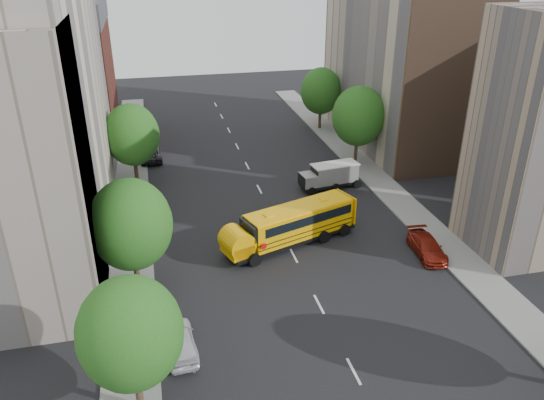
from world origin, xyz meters
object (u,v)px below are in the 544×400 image
object	(u,v)px
street_tree_2	(132,135)
street_tree_4	(358,116)
school_bus	(290,224)
parked_car_0	(180,341)
street_tree_5	(321,91)
parked_car_2	(150,154)
street_tree_1	(131,225)
parked_car_3	(427,247)
parked_car_1	(154,204)
safari_truck	(330,175)
street_tree_0	(130,333)

from	to	relation	value
street_tree_2	street_tree_4	bearing A→B (deg)	0.00
school_bus	parked_car_0	world-z (taller)	school_bus
parked_car_0	street_tree_5	bearing A→B (deg)	-122.55
parked_car_2	street_tree_1	bearing A→B (deg)	83.64
parked_car_0	parked_car_3	size ratio (longest dim) A/B	0.94
street_tree_5	parked_car_1	world-z (taller)	street_tree_5
street_tree_2	street_tree_4	xyz separation A→B (m)	(22.00, 0.00, 0.25)
parked_car_0	safari_truck	bearing A→B (deg)	-132.49
parked_car_3	street_tree_5	bearing A→B (deg)	92.38
street_tree_0	parked_car_3	xyz separation A→B (m)	(20.47, 9.93, -3.99)
street_tree_5	street_tree_1	bearing A→B (deg)	-126.25
school_bus	parked_car_1	xyz separation A→B (m)	(-9.75, 7.86, -0.97)
safari_truck	parked_car_1	size ratio (longest dim) A/B	1.33
street_tree_2	street_tree_5	xyz separation A→B (m)	(22.00, 12.00, -0.12)
street_tree_5	street_tree_0	bearing A→B (deg)	-118.81
street_tree_2	safari_truck	bearing A→B (deg)	-16.35
school_bus	parked_car_2	distance (m)	22.47
street_tree_5	safari_truck	size ratio (longest dim) A/B	1.34
street_tree_1	street_tree_4	bearing A→B (deg)	39.29
street_tree_1	street_tree_2	xyz separation A→B (m)	(0.00, 18.00, -0.12)
parked_car_0	parked_car_1	size ratio (longest dim) A/B	1.00
safari_truck	parked_car_2	distance (m)	19.53
safari_truck	parked_car_0	bearing A→B (deg)	-136.12
street_tree_0	street_tree_4	world-z (taller)	street_tree_4
street_tree_4	street_tree_5	size ratio (longest dim) A/B	1.08
street_tree_0	parked_car_0	distance (m)	5.81
street_tree_0	parked_car_0	bearing A→B (deg)	59.40
parked_car_0	parked_car_3	xyz separation A→B (m)	(18.29, 6.24, -0.07)
street_tree_1	parked_car_2	size ratio (longest dim) A/B	1.71
street_tree_1	street_tree_2	size ratio (longest dim) A/B	1.03
street_tree_4	parked_car_0	distance (m)	31.66
street_tree_5	parked_car_3	xyz separation A→B (m)	(-1.53, -30.07, -4.05)
street_tree_4	safari_truck	xyz separation A→B (m)	(-4.52, -5.13, -3.86)
school_bus	parked_car_1	world-z (taller)	school_bus
parked_car_2	street_tree_2	bearing A→B (deg)	73.74
parked_car_2	parked_car_3	distance (m)	30.66
street_tree_5	parked_car_1	bearing A→B (deg)	-138.22
parked_car_2	street_tree_5	bearing A→B (deg)	-166.63
street_tree_5	school_bus	distance (m)	28.58
street_tree_2	street_tree_0	bearing A→B (deg)	-90.00
parked_car_3	street_tree_4	bearing A→B (deg)	90.45
street_tree_2	street_tree_5	bearing A→B (deg)	28.61
street_tree_1	parked_car_3	world-z (taller)	street_tree_1
street_tree_0	parked_car_2	world-z (taller)	street_tree_0
street_tree_4	street_tree_1	bearing A→B (deg)	-140.71
street_tree_2	safari_truck	distance (m)	18.57
school_bus	street_tree_2	bearing A→B (deg)	108.90
school_bus	parked_car_0	distance (m)	13.49
school_bus	street_tree_1	bearing A→B (deg)	179.37
street_tree_2	street_tree_1	bearing A→B (deg)	-90.00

